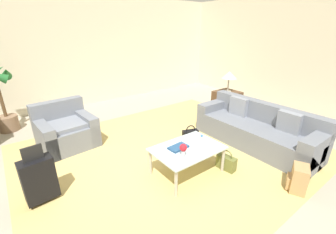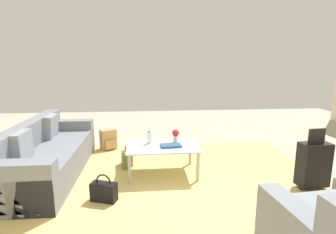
{
  "view_description": "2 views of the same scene",
  "coord_description": "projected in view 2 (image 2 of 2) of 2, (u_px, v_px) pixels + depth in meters",
  "views": [
    {
      "loc": [
        -1.71,
        -2.79,
        2.23
      ],
      "look_at": [
        0.35,
        -0.05,
        0.85
      ],
      "focal_mm": 24.0,
      "sensor_mm": 36.0,
      "label": 1
    },
    {
      "loc": [
        0.67,
        3.35,
        1.69
      ],
      "look_at": [
        0.32,
        -0.41,
        0.92
      ],
      "focal_mm": 28.0,
      "sensor_mm": 36.0,
      "label": 2
    }
  ],
  "objects": [
    {
      "name": "ground_plane",
      "position": [
        194.0,
        187.0,
        3.66
      ],
      "size": [
        12.0,
        12.0,
        0.0
      ],
      "primitive_type": "plane",
      "color": "#A89E89"
    },
    {
      "name": "coffee_table",
      "position": [
        162.0,
        148.0,
        4.03
      ],
      "size": [
        1.08,
        0.75,
        0.46
      ],
      "color": "silver",
      "rests_on": "ground"
    },
    {
      "name": "water_bottle",
      "position": [
        149.0,
        138.0,
        4.08
      ],
      "size": [
        0.06,
        0.06,
        0.2
      ],
      "color": "silver",
      "rests_on": "coffee_table"
    },
    {
      "name": "area_rug",
      "position": [
        151.0,
        195.0,
        3.41
      ],
      "size": [
        5.2,
        4.4,
        0.01
      ],
      "primitive_type": "cube",
      "color": "tan",
      "rests_on": "ground"
    },
    {
      "name": "flower_vase",
      "position": [
        176.0,
        134.0,
        4.17
      ],
      "size": [
        0.11,
        0.11,
        0.21
      ],
      "color": "#B2B7BC",
      "rests_on": "coffee_table"
    },
    {
      "name": "suitcase_black",
      "position": [
        313.0,
        164.0,
        3.54
      ],
      "size": [
        0.42,
        0.26,
        0.85
      ],
      "color": "black",
      "rests_on": "ground"
    },
    {
      "name": "couch",
      "position": [
        45.0,
        157.0,
        3.99
      ],
      "size": [
        0.85,
        2.42,
        0.83
      ],
      "color": "slate",
      "rests_on": "ground"
    },
    {
      "name": "handbag_black",
      "position": [
        104.0,
        191.0,
        3.26
      ],
      "size": [
        0.35,
        0.24,
        0.36
      ],
      "color": "black",
      "rests_on": "ground"
    },
    {
      "name": "backpack_tan",
      "position": [
        108.0,
        140.0,
        5.25
      ],
      "size": [
        0.36,
        0.34,
        0.4
      ],
      "color": "tan",
      "rests_on": "ground"
    },
    {
      "name": "coffee_table_book",
      "position": [
        171.0,
        146.0,
        3.95
      ],
      "size": [
        0.32,
        0.21,
        0.03
      ],
      "primitive_type": "cube",
      "rotation": [
        0.0,
        0.0,
        0.08
      ],
      "color": "navy",
      "rests_on": "coffee_table"
    },
    {
      "name": "handbag_olive",
      "position": [
        126.0,
        159.0,
        4.36
      ],
      "size": [
        0.18,
        0.34,
        0.36
      ],
      "color": "olive",
      "rests_on": "ground"
    }
  ]
}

